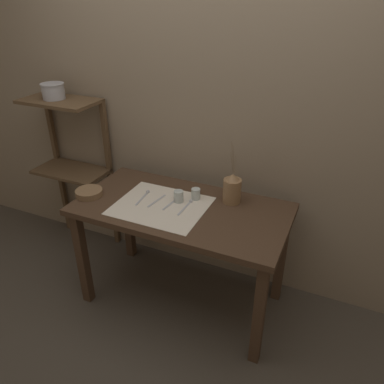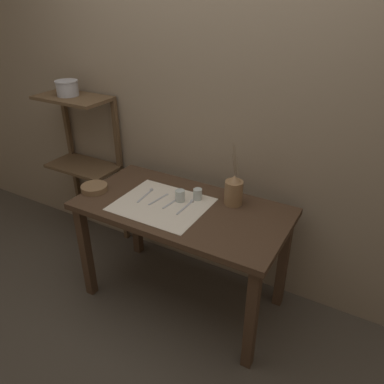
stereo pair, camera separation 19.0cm
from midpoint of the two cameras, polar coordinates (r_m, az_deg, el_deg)
name	(u,v)px [view 1 (the left image)]	position (r m, az deg, el deg)	size (l,w,h in m)	color
ground_plane	(183,297)	(2.81, -3.44, -15.79)	(12.00, 12.00, 0.00)	#473F35
stone_wall_back	(210,119)	(2.54, 0.53, 11.09)	(7.00, 0.06, 2.40)	gray
wooden_table	(182,221)	(2.40, -3.89, -4.43)	(1.34, 0.69, 0.76)	#422D1E
wooden_shelf_unit	(71,148)	(3.09, -19.67, 6.36)	(0.57, 0.31, 1.26)	brown
linen_cloth	(161,206)	(2.36, -7.07, -2.15)	(0.56, 0.47, 0.00)	beige
pitcher_with_flowers	(232,189)	(2.35, 3.84, 0.39)	(0.11, 0.11, 0.41)	olive
wooden_bowl	(89,193)	(2.57, -17.48, -0.14)	(0.18, 0.18, 0.04)	brown
glass_tumbler_near	(179,196)	(2.37, -4.35, -0.71)	(0.06, 0.06, 0.08)	#B7C1BC
glass_tumbler_far	(196,194)	(2.40, -1.69, -0.34)	(0.06, 0.06, 0.07)	#B7C1BC
spoon_outer	(146,194)	(2.49, -9.25, -0.39)	(0.03, 0.19, 0.02)	#A8A8AD
fork_inner	(157,201)	(2.41, -7.67, -1.40)	(0.04, 0.18, 0.00)	#A8A8AD
fork_outer	(171,204)	(2.37, -5.56, -1.84)	(0.03, 0.18, 0.00)	#A8A8AD
spoon_inner	(188,204)	(2.35, -2.86, -1.86)	(0.02, 0.19, 0.02)	#A8A8AD
metal_pot_large	(53,91)	(2.97, -22.21, 14.10)	(0.17, 0.17, 0.11)	#A8A8AD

